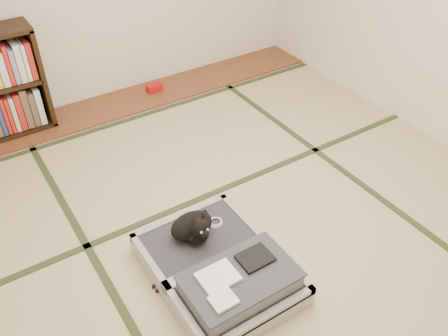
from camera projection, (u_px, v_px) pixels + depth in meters
floor at (245, 225)px, 3.31m from camera, size 4.50×4.50×0.00m
wood_strip at (128, 101)px, 4.62m from camera, size 4.00×0.50×0.02m
red_item at (154, 88)px, 4.74m from camera, size 0.15×0.09×0.07m
room_shell at (253, 19)px, 2.40m from camera, size 4.50×4.50×4.50m
tatami_borders at (208, 186)px, 3.63m from camera, size 4.00×4.50×0.01m
suitcase at (221, 271)px, 2.86m from camera, size 0.73×0.97×0.29m
cat at (194, 227)px, 2.96m from camera, size 0.32×0.32×0.26m
cable_coil at (215, 222)px, 3.11m from camera, size 0.10×0.10×0.02m
hanger at (181, 269)px, 2.98m from camera, size 0.44×0.24×0.01m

